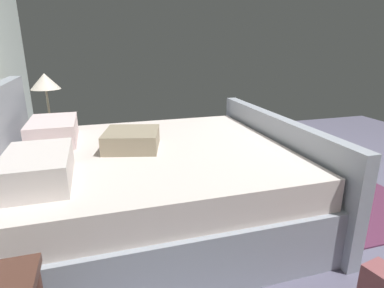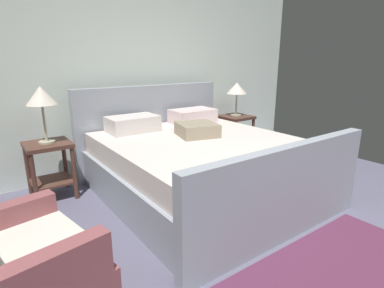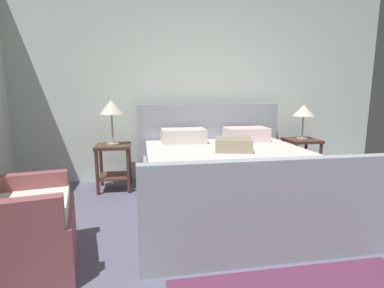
# 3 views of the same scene
# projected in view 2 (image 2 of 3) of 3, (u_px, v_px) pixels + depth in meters

# --- Properties ---
(ground_plane) EXTENTS (5.34, 5.93, 0.02)m
(ground_plane) POSITION_uv_depth(u_px,v_px,m) (354.00, 283.00, 2.03)
(ground_plane) COLOR slate
(wall_back) EXTENTS (5.46, 0.12, 2.74)m
(wall_back) POSITION_uv_depth(u_px,v_px,m) (140.00, 64.00, 4.03)
(wall_back) COLOR silver
(wall_back) RESTS_ON ground
(bed) EXTENTS (2.02, 2.26, 1.11)m
(bed) POSITION_uv_depth(u_px,v_px,m) (199.00, 163.00, 3.29)
(bed) COLOR #9BA2AD
(bed) RESTS_ON ground
(nightstand_right) EXTENTS (0.44, 0.44, 0.60)m
(nightstand_right) POSITION_uv_depth(u_px,v_px,m) (235.00, 128.00, 4.68)
(nightstand_right) COLOR #502F25
(nightstand_right) RESTS_ON ground
(table_lamp_right) EXTENTS (0.30, 0.30, 0.50)m
(table_lamp_right) POSITION_uv_depth(u_px,v_px,m) (237.00, 89.00, 4.52)
(table_lamp_right) COLOR #B7B293
(table_lamp_right) RESTS_ON nightstand_right
(nightstand_left) EXTENTS (0.44, 0.44, 0.60)m
(nightstand_left) POSITION_uv_depth(u_px,v_px,m) (50.00, 161.00, 3.18)
(nightstand_left) COLOR #502F25
(nightstand_left) RESTS_ON ground
(table_lamp_left) EXTENTS (0.29, 0.29, 0.58)m
(table_lamp_left) POSITION_uv_depth(u_px,v_px,m) (41.00, 97.00, 3.00)
(table_lamp_left) COLOR #B7B293
(table_lamp_left) RESTS_ON nightstand_left
(armchair) EXTENTS (0.85, 0.84, 0.90)m
(armchair) POSITION_uv_depth(u_px,v_px,m) (9.00, 286.00, 1.50)
(armchair) COLOR #8E4B50
(armchair) RESTS_ON ground
(area_rug) EXTENTS (1.66, 1.13, 0.01)m
(area_rug) POSITION_uv_depth(u_px,v_px,m) (363.00, 285.00, 1.99)
(area_rug) COLOR #592945
(area_rug) RESTS_ON ground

